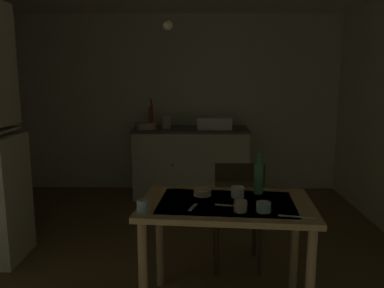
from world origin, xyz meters
name	(u,v)px	position (x,y,z in m)	size (l,w,h in m)	color
ground_plane	(168,252)	(0.00, 0.00, 0.00)	(5.33, 5.33, 0.00)	brown
wall_back	(179,103)	(0.00, 2.08, 1.19)	(4.43, 0.10, 2.38)	beige
counter_cabinet	(191,162)	(0.18, 1.71, 0.45)	(1.49, 0.64, 0.89)	beige
sink_basin	(214,122)	(0.48, 1.71, 0.97)	(0.44, 0.34, 0.15)	white
hand_pump	(151,115)	(-0.35, 1.75, 1.06)	(0.05, 0.27, 0.39)	maroon
mixing_bowl_counter	(146,126)	(-0.40, 1.66, 0.94)	(0.28, 0.28, 0.08)	tan
stoneware_crock	(166,122)	(-0.15, 1.73, 0.97)	(0.12, 0.12, 0.16)	#C2B59E
dining_table	(226,218)	(0.46, -0.89, 0.66)	(1.17, 0.78, 0.77)	tan
chair_far_side	(238,212)	(0.59, -0.31, 0.49)	(0.41, 0.41, 0.92)	#34271C
serving_bowl_wide	(203,192)	(0.30, -0.74, 0.79)	(0.12, 0.12, 0.04)	tan
mug_tall	(263,207)	(0.67, -1.06, 0.80)	(0.09, 0.09, 0.06)	#9EB2C6
teacup_mint	(237,192)	(0.54, -0.78, 0.80)	(0.09, 0.09, 0.07)	white
mug_dark	(143,206)	(-0.06, -1.09, 0.81)	(0.07, 0.07, 0.08)	#9EB2C6
teacup_cream	(240,206)	(0.53, -1.06, 0.80)	(0.08, 0.08, 0.07)	tan
glass_bottle	(259,177)	(0.69, -0.69, 0.88)	(0.07, 0.07, 0.28)	#4C7F56
table_knife	(296,217)	(0.84, -1.15, 0.77)	(0.21, 0.02, 0.01)	silver
teaspoon_near_bowl	(226,205)	(0.45, -0.95, 0.77)	(0.13, 0.02, 0.01)	beige
teaspoon_by_cup	(193,207)	(0.24, -1.00, 0.77)	(0.13, 0.02, 0.01)	beige
pendant_bulb	(168,25)	(0.02, -0.04, 1.98)	(0.08, 0.08, 0.08)	#F9EFCC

